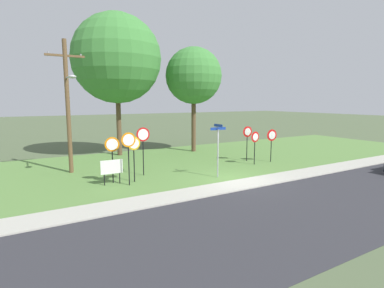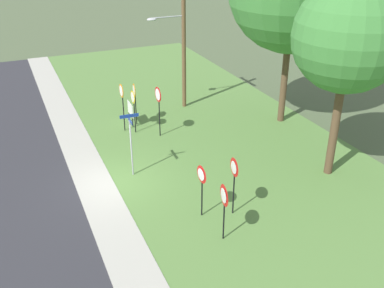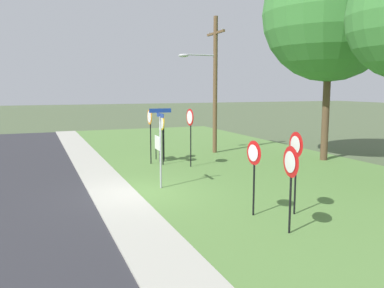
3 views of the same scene
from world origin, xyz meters
name	(u,v)px [view 3 (image 3 of 3)]	position (x,y,z in m)	size (l,w,h in m)	color
ground_plane	(138,194)	(0.00, 0.00, 0.00)	(160.00, 160.00, 0.00)	#4C5B3D
sidewalk_strip	(115,196)	(0.00, -0.80, 0.03)	(44.00, 1.60, 0.06)	#ADAA9E
grass_median	(283,179)	(0.00, 6.00, 0.02)	(44.00, 12.00, 0.04)	#567F3D
stop_sign_near_left	(150,124)	(-5.15, 1.91, 1.97)	(0.73, 0.09, 2.65)	black
stop_sign_near_right	(190,124)	(-3.78, 3.44, 2.03)	(0.78, 0.10, 2.71)	black
stop_sign_far_left	(162,129)	(-4.71, 2.38, 1.75)	(0.69, 0.09, 2.36)	black
stop_sign_far_center	(163,127)	(-5.72, 2.75, 1.76)	(0.73, 0.13, 2.37)	black
yield_sign_near_left	(253,160)	(3.61, 2.48, 1.65)	(0.70, 0.11, 2.18)	black
yield_sign_near_right	(295,153)	(3.96, 3.65, 1.85)	(0.74, 0.12, 2.42)	black
yield_sign_far_left	(290,169)	(5.20, 2.59, 1.70)	(0.79, 0.13, 2.24)	black
street_name_post	(160,141)	(-0.44, 0.98, 1.78)	(0.96, 0.82, 2.93)	#9EA0A8
utility_pole	(213,80)	(-7.16, 6.12, 4.16)	(2.10, 2.29, 7.56)	brown
notice_board	(158,144)	(-5.85, 2.50, 0.87)	(1.10, 0.08, 1.25)	black
oak_tree_left	(330,14)	(-2.93, 10.48, 7.28)	(6.59, 6.59, 10.54)	brown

